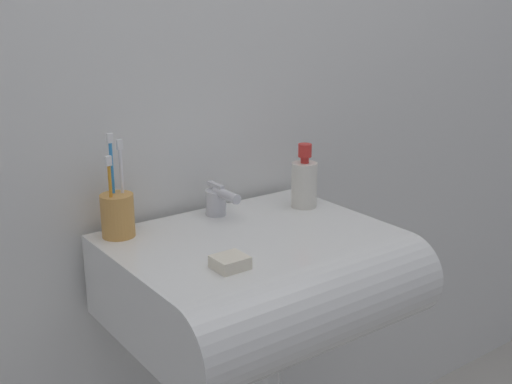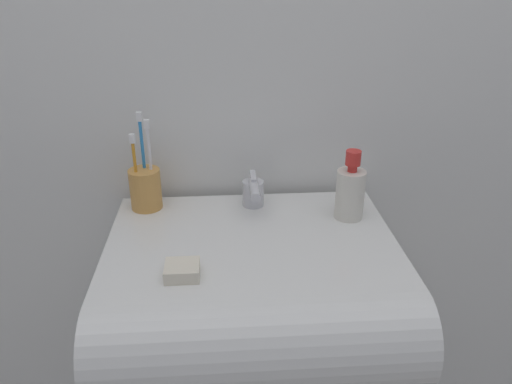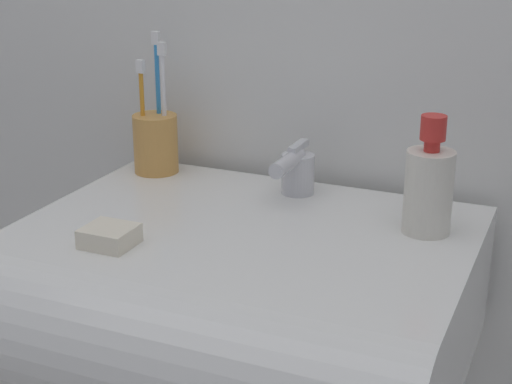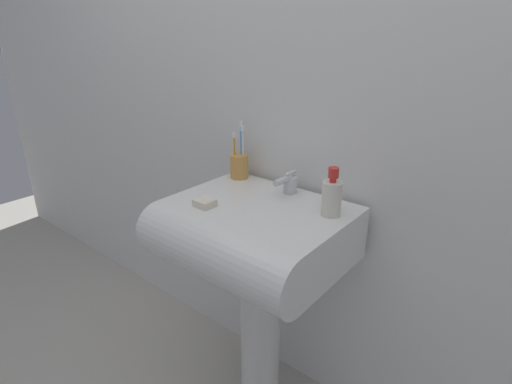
# 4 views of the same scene
# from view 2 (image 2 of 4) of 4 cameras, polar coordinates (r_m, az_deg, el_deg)

# --- Properties ---
(wall_back) EXTENTS (5.00, 0.05, 2.40)m
(wall_back) POSITION_cam_2_polar(r_m,az_deg,el_deg) (1.14, -1.43, 15.87)
(wall_back) COLOR silver
(wall_back) RESTS_ON ground
(sink_basin) EXTENTS (0.58, 0.49, 0.18)m
(sink_basin) POSITION_cam_2_polar(r_m,az_deg,el_deg) (1.01, -0.27, -11.38)
(sink_basin) COLOR white
(sink_basin) RESTS_ON sink_pedestal
(faucet) EXTENTS (0.05, 0.11, 0.08)m
(faucet) POSITION_cam_2_polar(r_m,az_deg,el_deg) (1.12, -0.29, 0.01)
(faucet) COLOR silver
(faucet) RESTS_ON sink_basin
(toothbrush_cup) EXTENTS (0.07, 0.07, 0.22)m
(toothbrush_cup) POSITION_cam_2_polar(r_m,az_deg,el_deg) (1.14, -12.52, 0.55)
(toothbrush_cup) COLOR #D19347
(toothbrush_cup) RESTS_ON sink_basin
(soap_bottle) EXTENTS (0.06, 0.06, 0.15)m
(soap_bottle) POSITION_cam_2_polar(r_m,az_deg,el_deg) (1.09, 10.73, 0.04)
(soap_bottle) COLOR silver
(soap_bottle) RESTS_ON sink_basin
(bar_soap) EXTENTS (0.06, 0.06, 0.02)m
(bar_soap) POSITION_cam_2_polar(r_m,az_deg,el_deg) (0.90, -8.43, -8.86)
(bar_soap) COLOR silver
(bar_soap) RESTS_ON sink_basin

